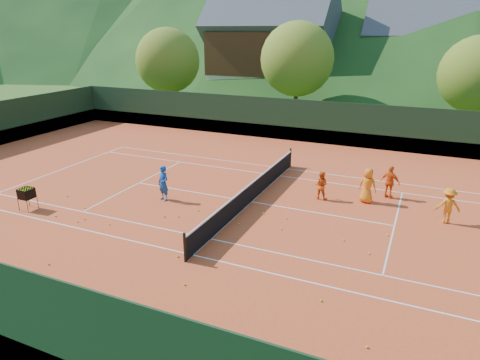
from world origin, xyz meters
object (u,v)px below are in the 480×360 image
at_px(coach, 163,183).
at_px(student_d, 448,206).
at_px(student_a, 321,185).
at_px(chalet_left, 272,48).
at_px(student_b, 390,182).
at_px(ball_hopper, 26,194).
at_px(chalet_mid, 426,56).
at_px(student_c, 367,186).
at_px(tennis_net, 251,192).

height_order(coach, student_d, coach).
relative_size(student_a, chalet_left, 0.10).
xyz_separation_m(coach, student_b, (9.68, 4.62, -0.05)).
height_order(coach, student_b, coach).
distance_m(student_a, student_b, 3.31).
relative_size(ball_hopper, chalet_mid, 0.08).
distance_m(student_b, chalet_left, 31.54).
relative_size(coach, student_d, 1.10).
bearing_deg(student_a, student_d, 173.55).
relative_size(student_c, ball_hopper, 1.65).
relative_size(student_b, chalet_mid, 0.13).
bearing_deg(coach, student_d, 29.38).
bearing_deg(student_a, tennis_net, 29.14).
relative_size(student_a, student_d, 0.89).
distance_m(student_b, tennis_net, 6.63).
relative_size(student_c, chalet_left, 0.12).
height_order(coach, chalet_mid, chalet_mid).
height_order(student_c, chalet_left, chalet_left).
bearing_deg(student_b, student_d, 158.61).
bearing_deg(chalet_left, student_a, -65.56).
bearing_deg(chalet_mid, student_d, -85.97).
bearing_deg(chalet_mid, student_b, -90.32).
relative_size(coach, tennis_net, 0.14).
bearing_deg(chalet_left, student_c, -61.82).
height_order(coach, ball_hopper, coach).
bearing_deg(chalet_left, tennis_net, -71.57).
distance_m(student_b, chalet_mid, 31.13).
height_order(student_b, chalet_mid, chalet_mid).
height_order(tennis_net, ball_hopper, tennis_net).
bearing_deg(ball_hopper, student_c, 27.11).
bearing_deg(student_c, student_a, 22.37).
distance_m(student_a, student_d, 5.47).
height_order(coach, student_a, coach).
xyz_separation_m(tennis_net, ball_hopper, (-8.79, -4.89, 0.25)).
distance_m(student_d, chalet_mid, 33.15).
distance_m(tennis_net, chalet_left, 32.04).
xyz_separation_m(student_d, ball_hopper, (-17.11, -6.09, -0.02)).
distance_m(student_a, tennis_net, 3.33).
relative_size(student_c, tennis_net, 0.14).
relative_size(student_b, ball_hopper, 1.58).
bearing_deg(coach, student_c, 39.35).
xyz_separation_m(student_a, tennis_net, (-2.86, -1.69, -0.18)).
distance_m(coach, tennis_net, 4.14).
height_order(student_c, tennis_net, student_c).
xyz_separation_m(coach, student_a, (6.72, 3.16, -0.16)).
bearing_deg(tennis_net, student_c, 23.48).
height_order(tennis_net, chalet_mid, chalet_mid).
bearing_deg(student_c, ball_hopper, 37.07).
xyz_separation_m(student_b, ball_hopper, (-14.62, -8.04, -0.05)).
bearing_deg(student_c, tennis_net, 33.44).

